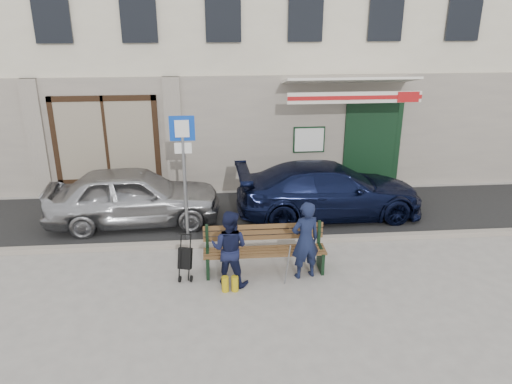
{
  "coord_description": "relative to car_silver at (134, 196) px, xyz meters",
  "views": [
    {
      "loc": [
        -0.3,
        -8.37,
        5.03
      ],
      "look_at": [
        0.55,
        1.6,
        1.2
      ],
      "focal_mm": 35.0,
      "sensor_mm": 36.0,
      "label": 1
    }
  ],
  "objects": [
    {
      "name": "bench",
      "position": [
        2.83,
        -2.59,
        -0.24
      ],
      "size": [
        2.4,
        1.17,
        0.98
      ],
      "color": "brown",
      "rests_on": "ground"
    },
    {
      "name": "car_silver",
      "position": [
        0.0,
        0.0,
        0.0
      ],
      "size": [
        4.17,
        1.88,
        1.39
      ],
      "primitive_type": "imported",
      "rotation": [
        0.0,
        0.0,
        1.63
      ],
      "color": "#A5A6AA",
      "rests_on": "ground"
    },
    {
      "name": "building",
      "position": [
        2.28,
        5.55,
        4.28
      ],
      "size": [
        20.0,
        8.27,
        10.0
      ],
      "color": "beige",
      "rests_on": "ground"
    },
    {
      "name": "stroller",
      "position": [
        1.33,
        -2.7,
        -0.31
      ],
      "size": [
        0.31,
        0.4,
        0.88
      ],
      "rotation": [
        0.0,
        0.0,
        -0.28
      ],
      "color": "black",
      "rests_on": "ground"
    },
    {
      "name": "curb",
      "position": [
        2.27,
        -1.4,
        -0.64
      ],
      "size": [
        60.0,
        0.18,
        0.12
      ],
      "primitive_type": "cube",
      "color": "#9E9384",
      "rests_on": "ground"
    },
    {
      "name": "ground",
      "position": [
        2.27,
        -2.9,
        -0.7
      ],
      "size": [
        80.0,
        80.0,
        0.0
      ],
      "primitive_type": "plane",
      "color": "#9E9991",
      "rests_on": "ground"
    },
    {
      "name": "asphalt_lane",
      "position": [
        2.27,
        0.2,
        -0.69
      ],
      "size": [
        60.0,
        3.2,
        0.01
      ],
      "primitive_type": "cube",
      "color": "#282828",
      "rests_on": "ground"
    },
    {
      "name": "man",
      "position": [
        3.63,
        -2.85,
        0.09
      ],
      "size": [
        0.65,
        0.51,
        1.56
      ],
      "primitive_type": "imported",
      "rotation": [
        0.0,
        0.0,
        3.41
      ],
      "color": "#131A35",
      "rests_on": "ground"
    },
    {
      "name": "woman",
      "position": [
        2.18,
        -2.98,
        0.05
      ],
      "size": [
        0.87,
        0.77,
        1.48
      ],
      "primitive_type": "imported",
      "rotation": [
        0.0,
        0.0,
        2.81
      ],
      "color": "#131734",
      "rests_on": "ground"
    },
    {
      "name": "car_navy",
      "position": [
        4.76,
        0.07,
        -0.03
      ],
      "size": [
        4.67,
        2.04,
        1.34
      ],
      "primitive_type": "imported",
      "rotation": [
        0.0,
        0.0,
        1.61
      ],
      "color": "black",
      "rests_on": "ground"
    },
    {
      "name": "parking_sign",
      "position": [
        1.3,
        -1.09,
        1.23
      ],
      "size": [
        0.53,
        0.08,
        2.84
      ],
      "rotation": [
        0.0,
        0.0,
        -0.0
      ],
      "color": "gray",
      "rests_on": "ground"
    }
  ]
}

